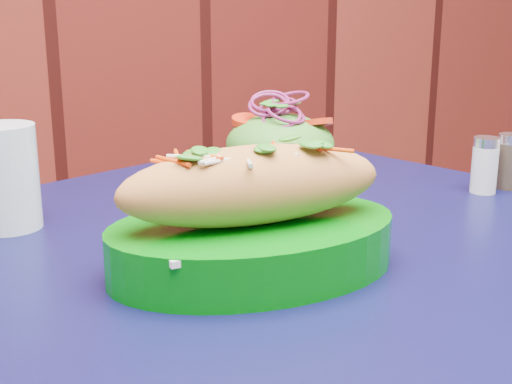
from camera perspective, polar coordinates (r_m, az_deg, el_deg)
name	(u,v)px	position (r m, az deg, el deg)	size (l,w,h in m)	color
cafe_table	(293,319)	(0.78, 3.02, -10.08)	(0.99, 0.99, 0.75)	black
banh_mi_basket	(253,219)	(0.66, -0.22, -2.17)	(0.30, 0.21, 0.13)	#006D09
salad_plate	(280,150)	(0.97, 1.92, 3.39)	(0.22, 0.22, 0.12)	white
water_glass	(6,177)	(0.82, -19.40, 1.13)	(0.07, 0.07, 0.12)	silver
salt_shaker	(485,165)	(0.97, 17.83, 2.06)	(0.03, 0.03, 0.07)	white
pepper_shaker	(510,161)	(1.00, 19.63, 2.33)	(0.03, 0.03, 0.07)	#3F3326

